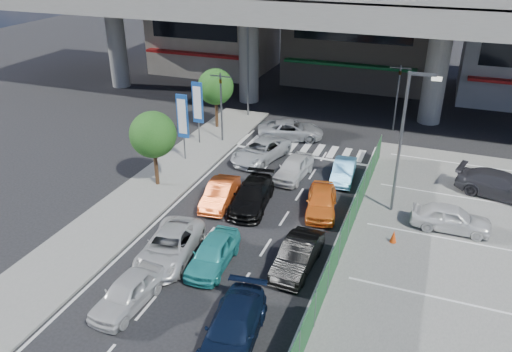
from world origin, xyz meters
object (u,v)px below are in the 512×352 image
at_px(sedan_white_front_mid, 294,168).
at_px(taxi_teal_mid, 213,253).
at_px(tree_near, 153,135).
at_px(taxi_orange_left, 220,194).
at_px(traffic_light_left, 221,91).
at_px(parked_sedan_white, 451,218).
at_px(crossing_wagon_silver, 291,130).
at_px(signboard_near, 183,118).
at_px(tree_far, 216,87).
at_px(sedan_black_mid, 252,196).
at_px(sedan_white_mid_left, 170,246).
at_px(street_lamp_left, 250,61).
at_px(wagon_silver_front_left, 261,151).
at_px(signboard_far, 198,104).
at_px(traffic_light_right, 399,82).
at_px(hatch_black_mid_right, 298,256).
at_px(street_lamp_right, 405,133).
at_px(minivan_navy_back, 233,328).
at_px(van_white_back_left, 128,292).
at_px(taxi_orange_right, 321,201).
at_px(parked_sedan_dgrey, 502,185).
at_px(traffic_cone, 394,236).
at_px(kei_truck_front_right, 344,171).

bearing_deg(sedan_white_front_mid, taxi_teal_mid, -89.81).
relative_size(tree_near, taxi_orange_left, 1.21).
distance_m(traffic_light_left, parked_sedan_white, 18.06).
height_order(sedan_white_front_mid, crossing_wagon_silver, same).
bearing_deg(signboard_near, tree_far, 95.27).
relative_size(signboard_near, taxi_orange_left, 1.18).
bearing_deg(sedan_black_mid, taxi_orange_left, -175.27).
xyz_separation_m(tree_far, sedan_white_mid_left, (5.37, -16.96, -2.70)).
relative_size(sedan_white_mid_left, sedan_white_front_mid, 1.21).
xyz_separation_m(street_lamp_left, wagon_silver_front_left, (3.99, -8.11, -4.08)).
height_order(signboard_far, parked_sedan_white, signboard_far).
distance_m(traffic_light_right, hatch_black_mid_right, 20.38).
relative_size(traffic_light_left, street_lamp_right, 0.65).
bearing_deg(signboard_near, minivan_navy_back, -55.83).
height_order(street_lamp_right, sedan_white_mid_left, street_lamp_right).
xyz_separation_m(traffic_light_left, hatch_black_mid_right, (9.76, -13.03, -3.25)).
distance_m(signboard_far, van_white_back_left, 18.00).
relative_size(street_lamp_right, taxi_orange_left, 2.01).
height_order(tree_far, taxi_orange_right, tree_far).
height_order(tree_far, taxi_teal_mid, tree_far).
xyz_separation_m(parked_sedan_dgrey, traffic_cone, (-5.31, -7.17, -0.41)).
bearing_deg(taxi_teal_mid, hatch_black_mid_right, 14.59).
bearing_deg(street_lamp_left, wagon_silver_front_left, -63.80).
xyz_separation_m(sedan_white_mid_left, wagon_silver_front_left, (0.10, 12.35, 0.01)).
bearing_deg(street_lamp_right, street_lamp_left, 138.37).
relative_size(signboard_near, van_white_back_left, 1.20).
relative_size(hatch_black_mid_right, wagon_silver_front_left, 0.84).
xyz_separation_m(traffic_light_right, minivan_navy_back, (-2.90, -25.44, -3.25)).
height_order(traffic_light_right, wagon_silver_front_left, traffic_light_right).
bearing_deg(signboard_far, traffic_light_left, 35.70).
bearing_deg(signboard_far, minivan_navy_back, -59.67).
distance_m(taxi_orange_left, kei_truck_front_right, 8.24).
distance_m(signboard_far, taxi_teal_mid, 15.33).
bearing_deg(wagon_silver_front_left, street_lamp_left, 130.28).
bearing_deg(van_white_back_left, sedan_black_mid, 82.73).
height_order(traffic_light_right, signboard_near, traffic_light_right).
relative_size(van_white_back_left, sedan_black_mid, 0.83).
distance_m(sedan_white_mid_left, sedan_white_front_mid, 10.99).
height_order(traffic_light_right, van_white_back_left, traffic_light_right).
xyz_separation_m(tree_near, kei_truck_front_right, (10.63, 4.90, -2.78)).
relative_size(tree_far, parked_sedan_white, 1.18).
bearing_deg(street_lamp_right, taxi_teal_mid, -131.93).
distance_m(minivan_navy_back, sedan_white_mid_left, 6.41).
xyz_separation_m(street_lamp_left, signboard_far, (-1.27, -7.01, -1.71)).
height_order(street_lamp_right, taxi_orange_right, street_lamp_right).
bearing_deg(taxi_teal_mid, parked_sedan_dgrey, 39.75).
bearing_deg(signboard_near, sedan_white_mid_left, -65.49).
relative_size(traffic_light_left, taxi_orange_left, 1.31).
distance_m(hatch_black_mid_right, sedan_black_mid, 6.25).
bearing_deg(tree_near, signboard_far, 94.90).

